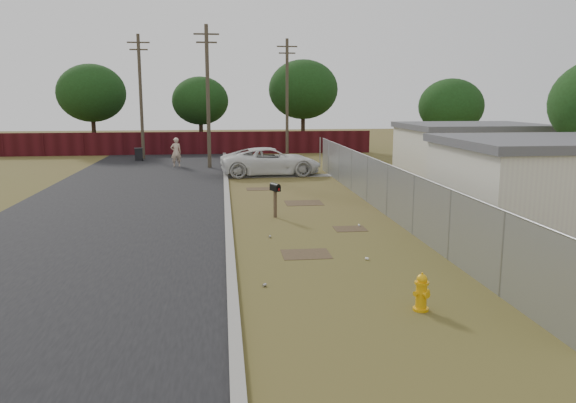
{
  "coord_description": "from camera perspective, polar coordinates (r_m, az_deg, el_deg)",
  "views": [
    {
      "loc": [
        -3.16,
        -20.64,
        4.5
      ],
      "look_at": [
        -1.03,
        -2.44,
        1.1
      ],
      "focal_mm": 35.0,
      "sensor_mm": 36.0,
      "label": 1
    }
  ],
  "objects": [
    {
      "name": "mailbox",
      "position": [
        21.21,
        -1.31,
        1.13
      ],
      "size": [
        0.39,
        0.56,
        1.32
      ],
      "color": "brown",
      "rests_on": "ground"
    },
    {
      "name": "privacy_fence",
      "position": [
        45.87,
        -10.27,
        5.85
      ],
      "size": [
        30.0,
        0.12,
        1.8
      ],
      "primitive_type": "cube",
      "color": "#3F0D12",
      "rests_on": "ground"
    },
    {
      "name": "street",
      "position": [
        29.26,
        -13.67,
        1.4
      ],
      "size": [
        15.1,
        60.0,
        0.12
      ],
      "color": "black",
      "rests_on": "ground"
    },
    {
      "name": "chainlink_fence",
      "position": [
        22.86,
        9.36,
        1.05
      ],
      "size": [
        0.1,
        27.06,
        2.02
      ],
      "color": "gray",
      "rests_on": "ground"
    },
    {
      "name": "scattered_litter",
      "position": [
        16.96,
        3.03,
        -4.75
      ],
      "size": [
        3.93,
        6.17,
        0.07
      ],
      "color": "white",
      "rests_on": "ground"
    },
    {
      "name": "horizon_trees",
      "position": [
        44.37,
        -1.54,
        10.68
      ],
      "size": [
        33.32,
        31.94,
        7.78
      ],
      "color": "#332417",
      "rests_on": "ground"
    },
    {
      "name": "pedestrian",
      "position": [
        37.76,
        -11.31,
        4.93
      ],
      "size": [
        0.8,
        0.64,
        1.92
      ],
      "primitive_type": "imported",
      "rotation": [
        0.0,
        0.0,
        3.43
      ],
      "color": "beige",
      "rests_on": "ground"
    },
    {
      "name": "fire_hydrant",
      "position": [
        12.47,
        13.41,
        -9.01
      ],
      "size": [
        0.44,
        0.44,
        0.85
      ],
      "color": "#E1A10B",
      "rests_on": "ground"
    },
    {
      "name": "trash_bin",
      "position": [
        42.01,
        -14.93,
        4.66
      ],
      "size": [
        0.69,
        0.68,
        0.93
      ],
      "color": "black",
      "rests_on": "ground"
    },
    {
      "name": "houses",
      "position": [
        27.19,
        21.64,
        3.57
      ],
      "size": [
        9.3,
        17.24,
        3.1
      ],
      "color": "beige",
      "rests_on": "ground"
    },
    {
      "name": "ground",
      "position": [
        21.36,
        1.98,
        -1.66
      ],
      "size": [
        120.0,
        120.0,
        0.0
      ],
      "primitive_type": "plane",
      "color": "brown",
      "rests_on": "ground"
    },
    {
      "name": "utility_poles",
      "position": [
        41.31,
        -7.52,
        10.7
      ],
      "size": [
        12.6,
        8.24,
        9.0
      ],
      "color": "#4A4031",
      "rests_on": "ground"
    },
    {
      "name": "pickup_truck",
      "position": [
        33.01,
        -1.77,
        4.1
      ],
      "size": [
        6.03,
        3.1,
        1.63
      ],
      "primitive_type": "imported",
      "rotation": [
        0.0,
        0.0,
        1.64
      ],
      "color": "white",
      "rests_on": "ground"
    }
  ]
}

